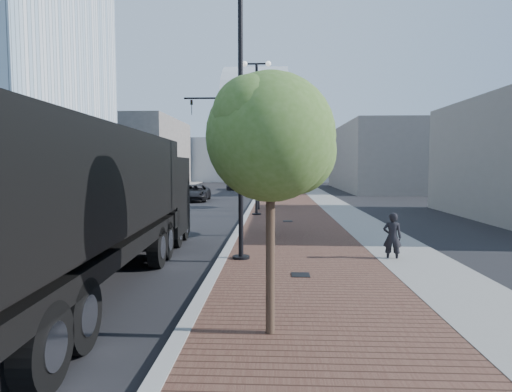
{
  "coord_description": "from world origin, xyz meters",
  "views": [
    {
      "loc": [
        1.66,
        -3.39,
        3.15
      ],
      "look_at": [
        1.0,
        12.0,
        2.0
      ],
      "focal_mm": 29.5,
      "sensor_mm": 36.0,
      "label": 1
    }
  ],
  "objects_px": {
    "dump_truck": "(122,212)",
    "white_sedan": "(3,256)",
    "dark_car_mid": "(195,193)",
    "pedestrian": "(392,237)"
  },
  "relations": [
    {
      "from": "dump_truck",
      "to": "white_sedan",
      "type": "bearing_deg",
      "value": -138.15
    },
    {
      "from": "dark_car_mid",
      "to": "dump_truck",
      "type": "bearing_deg",
      "value": -87.32
    },
    {
      "from": "dump_truck",
      "to": "dark_car_mid",
      "type": "distance_m",
      "value": 23.32
    },
    {
      "from": "dark_car_mid",
      "to": "pedestrian",
      "type": "relative_size",
      "value": 3.15
    },
    {
      "from": "dump_truck",
      "to": "dark_car_mid",
      "type": "bearing_deg",
      "value": 92.18
    },
    {
      "from": "white_sedan",
      "to": "pedestrian",
      "type": "relative_size",
      "value": 2.82
    },
    {
      "from": "pedestrian",
      "to": "dump_truck",
      "type": "bearing_deg",
      "value": 16.7
    },
    {
      "from": "white_sedan",
      "to": "dark_car_mid",
      "type": "distance_m",
      "value": 25.54
    },
    {
      "from": "dump_truck",
      "to": "pedestrian",
      "type": "distance_m",
      "value": 8.69
    },
    {
      "from": "dump_truck",
      "to": "dark_car_mid",
      "type": "xyz_separation_m",
      "value": [
        -2.1,
        23.21,
        -0.96
      ]
    }
  ]
}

